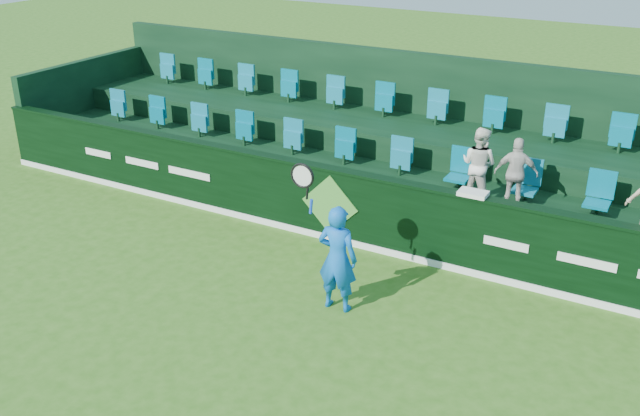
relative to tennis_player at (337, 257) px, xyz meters
The scene contains 11 objects.
ground 2.45m from the tennis_player, 119.95° to the right, with size 60.00×60.00×0.00m, color #306217.
sponsor_hoarding 2.32m from the tennis_player, 119.71° to the left, with size 16.00×0.25×1.35m.
stand_tier_front 3.34m from the tennis_player, 110.26° to the left, with size 16.00×2.00×0.80m, color black.
stand_tier_back 5.14m from the tennis_player, 102.90° to the left, with size 16.00×1.80×1.30m, color black.
stand_rear 5.58m from the tennis_player, 101.88° to the left, with size 16.00×4.10×2.60m.
seat_row_front 3.70m from the tennis_player, 108.11° to the left, with size 13.50×0.50×0.60m, color #10748D.
seat_row_back 5.48m from the tennis_player, 102.20° to the left, with size 13.50×0.50×0.60m, color #10748D.
tennis_player is the anchor object (origin of this frame).
spectator_left 3.36m from the tennis_player, 71.35° to the left, with size 0.63×0.49×1.30m, color white.
spectator_middle 3.61m from the tennis_player, 61.48° to the left, with size 0.71×0.30×1.22m, color beige.
towel 2.47m from the tennis_player, 56.48° to the left, with size 0.45×0.29×0.07m, color white.
Camera 1 is at (5.39, -6.09, 5.67)m, focal length 40.00 mm.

